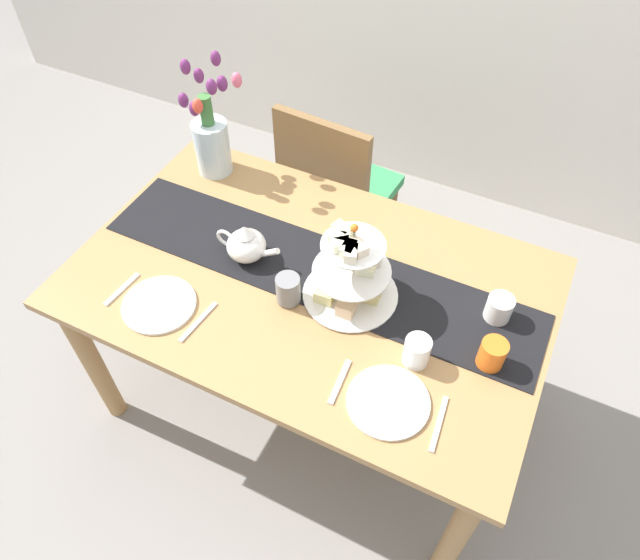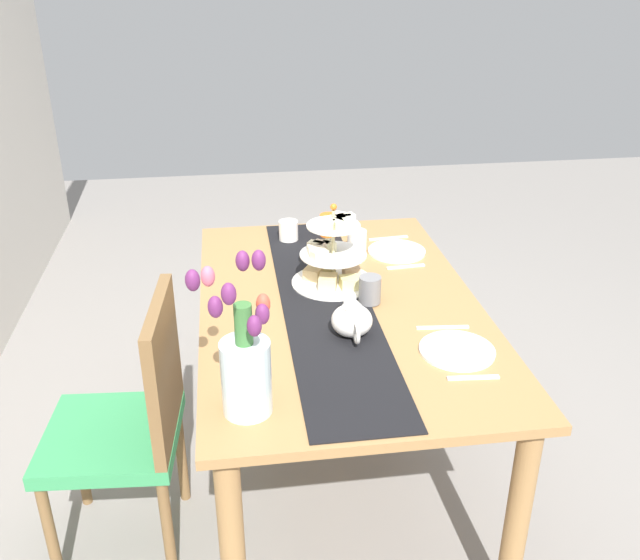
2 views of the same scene
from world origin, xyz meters
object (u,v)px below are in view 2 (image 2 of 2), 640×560
cream_jug (288,231)px  mug_orange (329,225)px  mug_white_text (357,242)px  dinner_plate_left (457,350)px  dining_table (339,329)px  teapot (352,319)px  fork_left (473,378)px  dinner_plate_right (397,251)px  tulip_vase (245,363)px  tiered_cake_stand (333,259)px  fork_right (406,267)px  chair_left (132,418)px  mug_grey (370,290)px  knife_left (443,327)px  knife_right (388,238)px

cream_jug → mug_orange: (0.03, -0.17, 0.01)m
mug_white_text → dinner_plate_left: bearing=-168.4°
dining_table → teapot: 0.28m
fork_left → dinner_plate_right: (0.91, 0.00, 0.00)m
mug_white_text → mug_orange: (0.19, 0.08, 0.00)m
cream_jug → mug_orange: bearing=-81.7°
tulip_vase → cream_jug: size_ratio=5.02×
tiered_cake_stand → cream_jug: bearing=14.9°
dining_table → dinner_plate_left: (-0.37, -0.30, 0.11)m
tulip_vase → mug_white_text: size_ratio=4.49×
fork_left → mug_white_text: 0.94m
tulip_vase → fork_right: size_ratio=2.84×
chair_left → dinner_plate_right: bearing=-58.0°
tulip_vase → mug_white_text: tulip_vase is taller
dinner_plate_right → fork_right: dinner_plate_right is taller
dinner_plate_left → chair_left: bearing=82.3°
tulip_vase → fork_right: tulip_vase is taller
tulip_vase → cream_jug: bearing=-11.1°
teapot → chair_left: bearing=90.4°
mug_grey → dinner_plate_right: bearing=-25.6°
dinner_plate_left → fork_left: (-0.15, 0.00, -0.00)m
dining_table → tiered_cake_stand: (0.14, 0.00, 0.21)m
dining_table → tulip_vase: tulip_vase is taller
cream_jug → mug_grey: mug_grey is taller
dining_table → cream_jug: (0.58, 0.12, 0.15)m
tiered_cake_stand → knife_left: tiered_cake_stand is taller
cream_jug → chair_left: bearing=144.2°
tulip_vase → tiered_cake_stand: bearing=-25.5°
tiered_cake_stand → teapot: size_ratio=1.28×
dining_table → mug_grey: size_ratio=16.03×
dining_table → cream_jug: size_ratio=17.91×
dining_table → knife_right: knife_right is taller
dining_table → fork_right: (0.25, -0.30, 0.11)m
knife_left → knife_right: same height
knife_left → mug_grey: (0.20, 0.20, 0.05)m
dinner_plate_left → knife_left: 0.15m
tulip_vase → knife_right: (1.11, -0.64, -0.14)m
dinner_plate_left → mug_grey: mug_grey is taller
dinner_plate_right → tiered_cake_stand: bearing=129.6°
chair_left → dinner_plate_left: bearing=-97.7°
fork_right → knife_right: 0.29m
tulip_vase → mug_grey: bearing=-38.8°
chair_left → mug_orange: 1.17m
fork_right → mug_grey: mug_grey is taller
cream_jug → knife_right: size_ratio=0.50×
cream_jug → knife_left: bearing=-152.6°
teapot → tiered_cake_stand: bearing=0.3°
knife_right → mug_white_text: mug_white_text is taller
cream_jug → knife_left: 0.91m
knife_right → mug_orange: 0.26m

